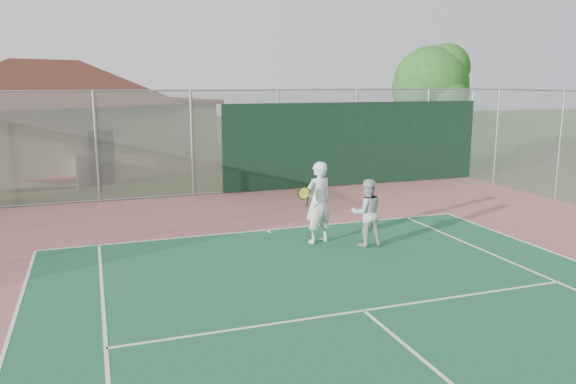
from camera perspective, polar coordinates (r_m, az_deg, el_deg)
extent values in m
cylinder|color=gray|center=(18.61, -18.88, 4.31)|extent=(0.08, 0.08, 3.50)
cylinder|color=gray|center=(18.87, -9.72, 4.83)|extent=(0.08, 0.08, 3.50)
cylinder|color=gray|center=(19.59, -1.01, 5.22)|extent=(0.08, 0.08, 3.50)
cylinder|color=gray|center=(20.72, 6.93, 5.47)|extent=(0.08, 0.08, 3.50)
cylinder|color=gray|center=(22.21, 13.93, 5.60)|extent=(0.08, 0.08, 3.50)
cylinder|color=gray|center=(23.36, 18.07, 5.64)|extent=(0.08, 0.08, 3.50)
cylinder|color=gray|center=(18.95, -6.87, 10.24)|extent=(20.00, 0.05, 0.05)
cylinder|color=gray|center=(19.32, -6.63, -0.04)|extent=(20.00, 0.05, 0.05)
cube|color=#999EA0|center=(19.06, -6.75, 4.98)|extent=(20.00, 0.02, 3.50)
cube|color=black|center=(20.70, 6.98, 4.90)|extent=(10.00, 0.04, 3.00)
cylinder|color=gray|center=(22.19, 20.41, 5.22)|extent=(0.08, 0.08, 3.50)
cylinder|color=gray|center=(19.98, 25.87, 4.22)|extent=(0.08, 0.08, 3.50)
cube|color=#999EA0|center=(19.98, 25.87, 4.22)|extent=(0.02, 9.00, 3.50)
cube|color=tan|center=(25.68, -22.92, 5.08)|extent=(13.29, 10.70, 2.89)
cube|color=brown|center=(25.59, -23.18, 8.40)|extent=(13.89, 11.30, 0.17)
pyramid|color=brown|center=(25.58, -23.48, 12.17)|extent=(14.62, 11.77, 1.74)
cube|color=black|center=(21.81, -18.36, 3.31)|extent=(0.87, 0.06, 2.02)
cube|color=#A23725|center=(21.82, -24.52, 1.12)|extent=(3.04, 0.58, 0.05)
cube|color=#B2B5BA|center=(21.60, -24.53, 0.48)|extent=(3.04, 0.55, 0.04)
cube|color=#A23725|center=(22.31, -24.47, 2.25)|extent=(3.04, 0.58, 0.05)
cube|color=#B2B5BA|center=(22.09, -24.48, 1.63)|extent=(3.04, 0.55, 0.04)
cube|color=#A23725|center=(22.82, -24.43, 3.32)|extent=(3.04, 0.58, 0.05)
cube|color=#B2B5BA|center=(22.59, -24.44, 2.74)|extent=(3.04, 0.55, 0.04)
cube|color=#B2B5BA|center=(22.25, -20.82, 2.10)|extent=(0.24, 1.81, 1.11)
cylinder|color=#322112|center=(25.76, 14.07, 5.60)|extent=(0.37, 0.37, 2.85)
sphere|color=#21561A|center=(25.65, 14.31, 10.58)|extent=(3.26, 3.26, 3.26)
sphere|color=#21561A|center=(26.42, 15.58, 9.64)|extent=(2.24, 2.24, 2.24)
sphere|color=#21561A|center=(24.87, 13.18, 9.45)|extent=(2.04, 2.04, 2.04)
sphere|color=#21561A|center=(25.01, 15.80, 9.10)|extent=(1.83, 1.83, 1.83)
sphere|color=#21561A|center=(26.17, 12.72, 10.21)|extent=(2.04, 2.04, 2.04)
sphere|color=#21561A|center=(25.83, 15.80, 12.10)|extent=(2.04, 2.04, 2.04)
imported|color=silver|center=(13.20, 3.09, -1.15)|extent=(0.80, 0.63, 1.94)
imported|color=#B4B7B9|center=(13.09, 8.01, -2.18)|extent=(0.82, 0.68, 1.57)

